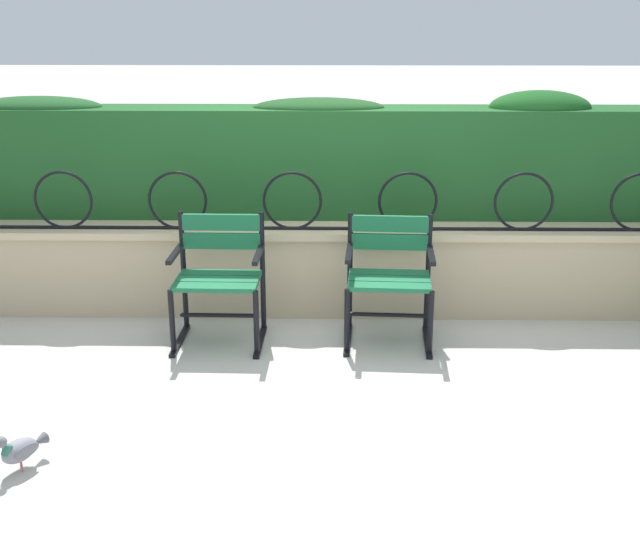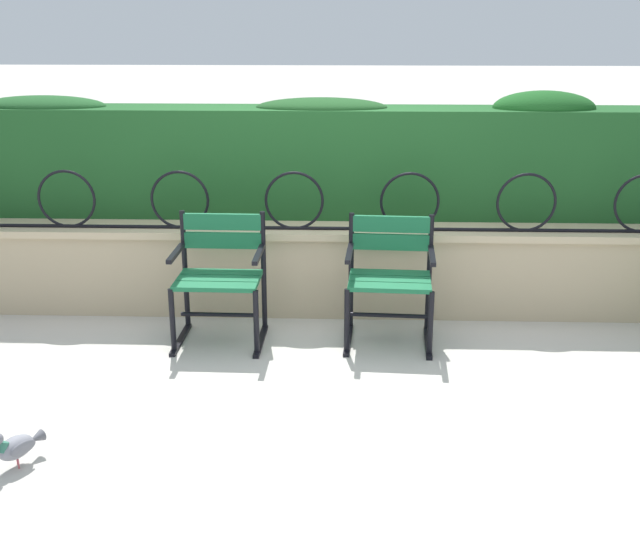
% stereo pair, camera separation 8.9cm
% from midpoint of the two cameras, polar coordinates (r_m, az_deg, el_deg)
% --- Properties ---
extents(ground_plane, '(60.00, 60.00, 0.00)m').
position_cam_midpoint_polar(ground_plane, '(5.11, 0.47, -6.21)').
color(ground_plane, '#BCB7AD').
extents(stone_wall, '(6.70, 0.41, 0.64)m').
position_cam_midpoint_polar(stone_wall, '(5.77, 0.70, 0.15)').
color(stone_wall, tan).
rests_on(stone_wall, ground).
extents(iron_arch_fence, '(6.18, 0.02, 0.42)m').
position_cam_midpoint_polar(iron_arch_fence, '(5.57, -1.15, 4.85)').
color(iron_arch_fence, black).
rests_on(iron_arch_fence, stone_wall).
extents(hedge_row, '(6.57, 0.47, 0.93)m').
position_cam_midpoint_polar(hedge_row, '(5.99, 0.79, 8.20)').
color(hedge_row, '#1E5123').
rests_on(hedge_row, stone_wall).
extents(park_chair_left, '(0.59, 0.53, 0.85)m').
position_cam_midpoint_polar(park_chair_left, '(5.27, -6.76, -0.20)').
color(park_chair_left, '#19663D').
rests_on(park_chair_left, ground).
extents(park_chair_right, '(0.60, 0.55, 0.83)m').
position_cam_midpoint_polar(park_chair_right, '(5.24, 5.56, -0.30)').
color(park_chair_right, '#19663D').
rests_on(park_chair_right, ground).
extents(pigeon_far_side, '(0.20, 0.27, 0.22)m').
position_cam_midpoint_polar(pigeon_far_side, '(4.16, -20.49, -11.76)').
color(pigeon_far_side, gray).
rests_on(pigeon_far_side, ground).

